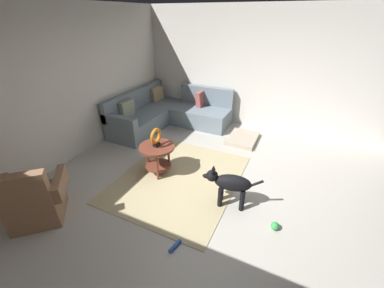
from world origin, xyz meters
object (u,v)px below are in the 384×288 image
at_px(armchair, 34,201).
at_px(sectional_couch, 168,114).
at_px(side_table, 157,152).
at_px(dog_bed_mat, 243,139).
at_px(dog_toy_ball, 275,226).
at_px(torus_sculpture, 156,137).
at_px(dog, 230,184).
at_px(dog_toy_rope, 175,246).

bearing_deg(armchair, sectional_couch, 47.06).
relative_size(armchair, side_table, 1.66).
height_order(side_table, dog_bed_mat, side_table).
height_order(dog_bed_mat, dog_toy_ball, dog_toy_ball).
distance_m(sectional_couch, dog_toy_ball, 3.74).
relative_size(sectional_couch, dog_toy_ball, 20.65).
relative_size(sectional_couch, armchair, 2.26).
bearing_deg(dog_toy_ball, dog_bed_mat, 24.57).
height_order(torus_sculpture, dog_toy_ball, torus_sculpture).
xyz_separation_m(side_table, torus_sculpture, (0.00, 0.00, 0.29)).
distance_m(torus_sculpture, dog, 1.42).
xyz_separation_m(sectional_couch, dog_toy_rope, (-3.07, -1.92, -0.27)).
distance_m(armchair, dog_toy_ball, 3.19).
height_order(dog_toy_ball, dog_toy_rope, dog_toy_ball).
bearing_deg(dog_bed_mat, side_table, 150.58).
relative_size(side_table, dog, 0.71).
bearing_deg(side_table, torus_sculpture, 0.00).
height_order(sectional_couch, armchair, same).
bearing_deg(sectional_couch, dog_bed_mat, -90.36).
bearing_deg(dog_bed_mat, sectional_couch, 89.64).
relative_size(side_table, dog_toy_ball, 5.51).
distance_m(dog_bed_mat, dog_toy_rope, 3.06).
bearing_deg(dog, side_table, 68.28).
xyz_separation_m(dog, dog_toy_ball, (-0.18, -0.70, -0.32)).
distance_m(dog_toy_ball, dog_toy_rope, 1.32).
relative_size(torus_sculpture, dog_toy_rope, 1.73).
bearing_deg(torus_sculpture, dog_toy_ball, -101.52).
distance_m(sectional_couch, side_table, 2.06).
relative_size(torus_sculpture, dog_toy_ball, 2.99).
bearing_deg(sectional_couch, dog, -132.62).
bearing_deg(side_table, armchair, 151.96).
bearing_deg(armchair, dog_toy_rope, -31.40).
distance_m(armchair, dog_toy_rope, 1.95).
distance_m(side_table, dog, 1.38).
distance_m(dog, dog_toy_rope, 1.11).
xyz_separation_m(side_table, dog_bed_mat, (1.83, -1.03, -0.37)).
distance_m(armchair, torus_sculpture, 1.89).
height_order(sectional_couch, dog_toy_rope, sectional_couch).
bearing_deg(dog_bed_mat, dog, -170.99).
xyz_separation_m(side_table, dog_toy_rope, (-1.23, -1.02, -0.39)).
bearing_deg(dog_toy_rope, armchair, 102.05).
distance_m(armchair, dog_bed_mat, 3.96).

